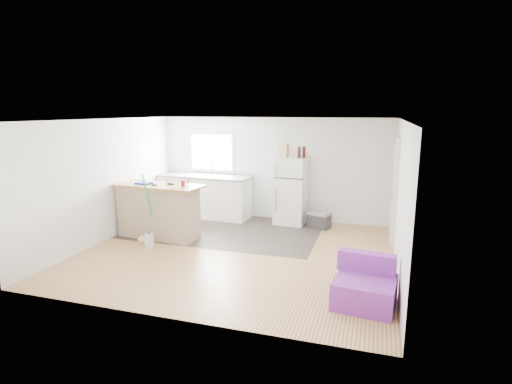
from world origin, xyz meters
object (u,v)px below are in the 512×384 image
(peninsula, at_px, (159,211))
(mop, at_px, (144,232))
(bottle_right, at_px, (304,152))
(cooler, at_px, (319,220))
(purple_seat, at_px, (365,287))
(refrigerator, at_px, (291,191))
(blue_tray, at_px, (144,183))
(cardboard_box, at_px, (284,150))
(kitchen_cabinets, at_px, (205,196))
(red_cup, at_px, (183,183))
(cleaner_jug, at_px, (149,240))
(bottle_left, at_px, (299,152))

(peninsula, height_order, mop, mop)
(peninsula, height_order, bottle_right, bottle_right)
(cooler, height_order, purple_seat, purple_seat)
(refrigerator, relative_size, cooler, 2.75)
(mop, height_order, blue_tray, mop)
(mop, height_order, cardboard_box, cardboard_box)
(blue_tray, xyz_separation_m, cardboard_box, (2.48, 1.80, 0.56))
(kitchen_cabinets, xyz_separation_m, red_cup, (0.36, -1.79, 0.64))
(peninsula, xyz_separation_m, purple_seat, (4.14, -1.75, -0.32))
(purple_seat, distance_m, blue_tray, 4.83)
(red_cup, height_order, cardboard_box, cardboard_box)
(red_cup, height_order, blue_tray, red_cup)
(refrigerator, distance_m, bottle_right, 0.93)
(red_cup, xyz_separation_m, bottle_right, (2.05, 1.81, 0.49))
(cleaner_jug, height_order, bottle_left, bottle_left)
(cardboard_box, xyz_separation_m, bottle_right, (0.44, 0.02, -0.02))
(peninsula, relative_size, mop, 1.32)
(peninsula, bearing_deg, purple_seat, -17.23)
(mop, bearing_deg, red_cup, 34.65)
(cooler, bearing_deg, peninsula, -133.85)
(peninsula, bearing_deg, refrigerator, 42.82)
(kitchen_cabinets, distance_m, bottle_right, 2.67)
(cleaner_jug, relative_size, bottle_right, 1.26)
(red_cup, bearing_deg, kitchen_cabinets, 101.39)
(refrigerator, xyz_separation_m, blue_tray, (-2.65, -1.83, 0.35))
(cleaner_jug, xyz_separation_m, mop, (-0.24, 0.19, 0.09))
(refrigerator, xyz_separation_m, red_cup, (-1.78, -1.81, 0.40))
(purple_seat, bearing_deg, cardboard_box, 125.63)
(peninsula, distance_m, purple_seat, 4.51)
(purple_seat, xyz_separation_m, cleaner_jug, (-4.00, 1.13, -0.10))
(cleaner_jug, bearing_deg, bottle_right, 41.70)
(bottle_left, bearing_deg, purple_seat, -65.16)
(cooler, bearing_deg, cardboard_box, -171.82)
(refrigerator, relative_size, red_cup, 12.73)
(kitchen_cabinets, distance_m, cleaner_jug, 2.42)
(purple_seat, height_order, bottle_right, bottle_right)
(cleaner_jug, distance_m, blue_tray, 1.22)
(cooler, bearing_deg, bottle_right, 174.98)
(cleaner_jug, distance_m, cardboard_box, 3.50)
(refrigerator, bearing_deg, cleaner_jug, -128.22)
(cooler, relative_size, cardboard_box, 1.85)
(peninsula, distance_m, cooler, 3.47)
(refrigerator, distance_m, mop, 3.35)
(cooler, distance_m, cleaner_jug, 3.66)
(cooler, xyz_separation_m, blue_tray, (-3.33, -1.66, 0.93))
(kitchen_cabinets, bearing_deg, cooler, -0.33)
(peninsula, bearing_deg, kitchen_cabinets, 88.50)
(cooler, height_order, cardboard_box, cardboard_box)
(bottle_left, height_order, bottle_right, same)
(cleaner_jug, bearing_deg, refrigerator, 44.99)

